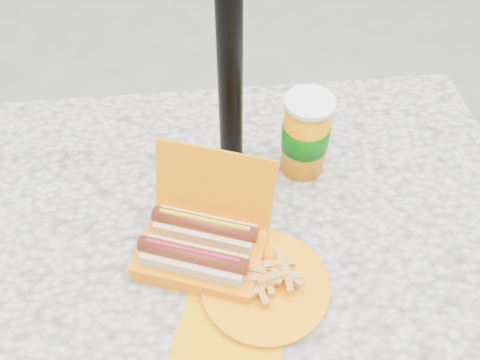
{
  "coord_description": "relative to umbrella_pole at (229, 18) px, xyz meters",
  "views": [
    {
      "loc": [
        -0.06,
        -0.63,
        1.59
      ],
      "look_at": [
        0.01,
        0.04,
        0.8
      ],
      "focal_mm": 38.0,
      "sensor_mm": 36.0,
      "label": 1
    }
  ],
  "objects": [
    {
      "name": "soda_cup",
      "position": [
        0.15,
        -0.05,
        -0.25
      ],
      "size": [
        0.1,
        0.1,
        0.19
      ],
      "rotation": [
        0.0,
        0.0,
        0.09
      ],
      "color": "orange",
      "rests_on": "picnic_table"
    },
    {
      "name": "picnic_table",
      "position": [
        0.0,
        -0.16,
        -0.46
      ],
      "size": [
        1.2,
        0.8,
        0.75
      ],
      "color": "beige",
      "rests_on": "ground"
    },
    {
      "name": "ground",
      "position": [
        0.0,
        -0.16,
        -1.1
      ],
      "size": [
        60.0,
        60.0,
        0.0
      ],
      "primitive_type": "plane",
      "color": "slate"
    },
    {
      "name": "fries_plate",
      "position": [
        0.02,
        -0.34,
        -0.34
      ],
      "size": [
        0.3,
        0.31,
        0.05
      ],
      "rotation": [
        0.0,
        0.0,
        -0.43
      ],
      "color": "#E59D00",
      "rests_on": "picnic_table"
    },
    {
      "name": "umbrella_pole",
      "position": [
        0.0,
        0.0,
        0.0
      ],
      "size": [
        0.05,
        0.05,
        2.2
      ],
      "primitive_type": "cylinder",
      "color": "black",
      "rests_on": "ground"
    },
    {
      "name": "hotdog_box",
      "position": [
        -0.08,
        -0.26,
        -0.31
      ],
      "size": [
        0.29,
        0.27,
        0.18
      ],
      "rotation": [
        0.0,
        0.0,
        -0.36
      ],
      "color": "#FD8A00",
      "rests_on": "picnic_table"
    }
  ]
}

